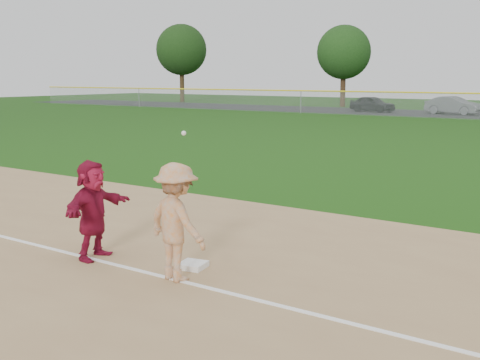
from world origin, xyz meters
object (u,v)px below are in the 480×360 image
Objects in this scene: car_left at (372,104)px; car_mid at (453,105)px; first_base at (193,265)px; base_runner at (93,209)px.

car_mid is (7.25, 0.43, 0.04)m from car_left.
car_left reaches higher than first_base.
first_base is 0.09× the size of car_mid.
car_mid is at bearing -73.72° from car_left.
car_left is 0.92× the size of car_mid.
base_runner reaches higher than car_left.
car_mid reaches higher than first_base.
first_base is at bearing -82.52° from base_runner.
base_runner is at bearing -162.53° from car_mid.
first_base is 48.18m from car_left.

